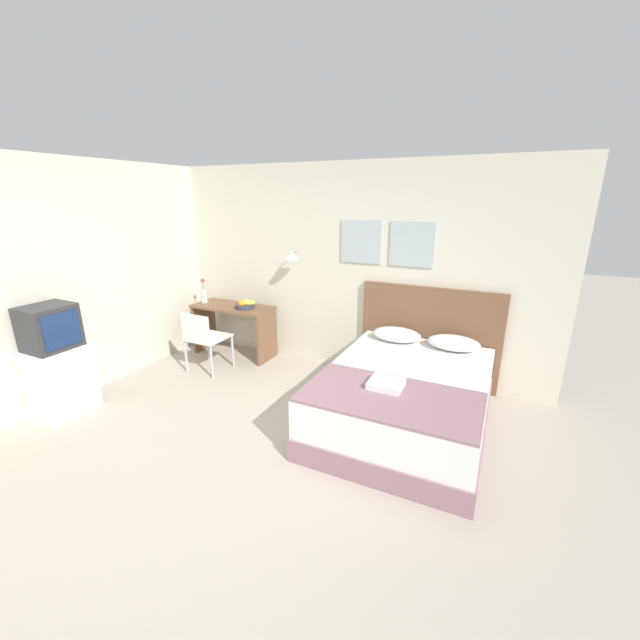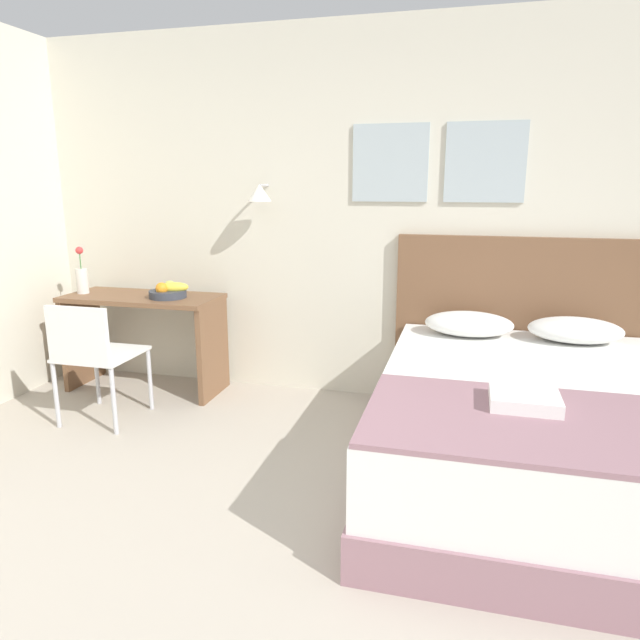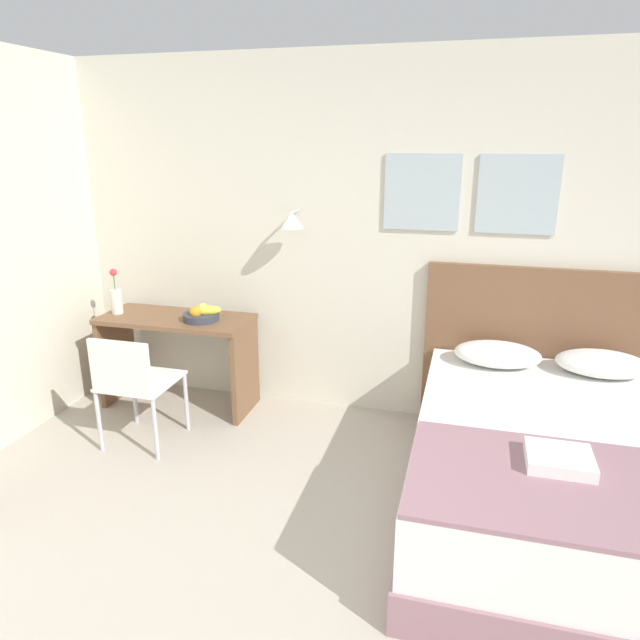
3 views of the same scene
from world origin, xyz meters
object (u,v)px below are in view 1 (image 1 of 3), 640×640
headboard (428,336)px  flower_vase (204,295)px  pillow_right (454,343)px  desk_chair (203,336)px  fruit_bowl (245,305)px  television (49,327)px  tv_stand (61,381)px  folded_towel_near_foot (386,384)px  throw_blanket (390,397)px  desk (234,321)px  pillow_left (397,334)px  bed (405,398)px

headboard → flower_vase: 3.23m
pillow_right → desk_chair: bearing=-166.9°
fruit_bowl → television: size_ratio=0.66×
tv_stand → folded_towel_near_foot: bearing=15.2°
television → tv_stand: bearing=180.0°
throw_blanket → desk: (-2.72, 1.39, -0.08)m
tv_stand → desk_chair: bearing=65.4°
desk → flower_vase: 0.60m
television → fruit_bowl: bearing=67.6°
throw_blanket → television: size_ratio=3.30×
pillow_left → flower_vase: 2.89m
headboard → throw_blanket: bearing=-90.0°
headboard → fruit_bowl: bearing=-172.9°
desk → television: size_ratio=2.57×
throw_blanket → fruit_bowl: (-2.48, 1.37, 0.19)m
headboard → desk_chair: headboard is taller
bed → fruit_bowl: bearing=162.9°
flower_vase → tv_stand: size_ratio=0.48×
desk_chair → pillow_right: bearing=13.1°
headboard → fruit_bowl: (-2.48, -0.31, 0.18)m
desk → television: television is taller
headboard → television: 4.15m
throw_blanket → television: television is taller
desk → desk_chair: (0.03, -0.68, -0.01)m
bed → folded_towel_near_foot: 0.58m
pillow_left → desk_chair: size_ratio=0.69×
pillow_left → pillow_right: (0.65, 0.00, 0.00)m
pillow_left → pillow_right: 0.65m
tv_stand → headboard: bearing=35.8°
headboard → folded_towel_near_foot: 1.53m
folded_towel_near_foot → tv_stand: tv_stand is taller
fruit_bowl → flower_vase: bearing=-179.2°
headboard → television: bearing=-144.2°
folded_towel_near_foot → desk_chair: size_ratio=0.36×
bed → fruit_bowl: size_ratio=6.95×
folded_towel_near_foot → fruit_bowl: 2.70m
desk_chair → fruit_bowl: 0.75m
desk → headboard: bearing=6.0°
fruit_bowl → flower_vase: flower_vase is taller
bed → tv_stand: 3.62m
throw_blanket → flower_vase: flower_vase is taller
tv_stand → desk: bearing=73.5°
headboard → tv_stand: 4.14m
desk_chair → fruit_bowl: (0.21, 0.66, 0.29)m
pillow_right → tv_stand: (-3.68, -2.16, -0.30)m
fruit_bowl → television: 2.29m
headboard → throw_blanket: 1.67m
pillow_right → television: television is taller
throw_blanket → pillow_left: bearing=103.0°
pillow_right → folded_towel_near_foot: size_ratio=1.93×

